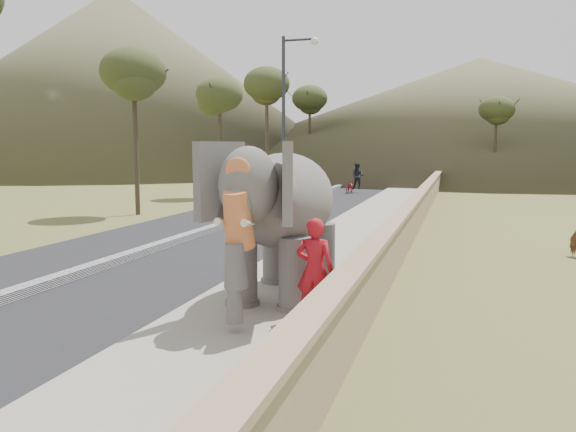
# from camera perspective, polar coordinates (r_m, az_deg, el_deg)

# --- Properties ---
(ground) EXTENTS (160.00, 160.00, 0.00)m
(ground) POSITION_cam_1_polar(r_m,az_deg,el_deg) (7.94, -7.51, -14.66)
(ground) COLOR olive
(ground) RESTS_ON ground
(road) EXTENTS (7.00, 120.00, 0.03)m
(road) POSITION_cam_1_polar(r_m,az_deg,el_deg) (18.78, -8.71, -1.90)
(road) COLOR black
(road) RESTS_ON ground
(median) EXTENTS (0.35, 120.00, 0.22)m
(median) POSITION_cam_1_polar(r_m,az_deg,el_deg) (18.76, -8.72, -1.61)
(median) COLOR black
(median) RESTS_ON ground
(walkway) EXTENTS (3.00, 120.00, 0.15)m
(walkway) POSITION_cam_1_polar(r_m,az_deg,el_deg) (17.21, 6.46, -2.48)
(walkway) COLOR #9E9687
(walkway) RESTS_ON ground
(parapet) EXTENTS (0.30, 120.00, 1.10)m
(parapet) POSITION_cam_1_polar(r_m,az_deg,el_deg) (16.92, 11.99, -1.13)
(parapet) COLOR tan
(parapet) RESTS_ON ground
(lamppost) EXTENTS (1.76, 0.36, 8.00)m
(lamppost) POSITION_cam_1_polar(r_m,az_deg,el_deg) (26.87, 0.18, 11.27)
(lamppost) COLOR #2F2E33
(lamppost) RESTS_ON ground
(signboard) EXTENTS (0.60, 0.08, 2.40)m
(signboard) POSITION_cam_1_polar(r_m,az_deg,el_deg) (26.18, 0.18, 4.30)
(signboard) COLOR #2D2D33
(signboard) RESTS_ON ground
(hill_left) EXTENTS (60.00, 60.00, 22.00)m
(hill_left) POSITION_cam_1_polar(r_m,az_deg,el_deg) (74.56, -16.94, 13.04)
(hill_left) COLOR brown
(hill_left) RESTS_ON ground
(hill_far) EXTENTS (80.00, 80.00, 14.00)m
(hill_far) POSITION_cam_1_polar(r_m,az_deg,el_deg) (76.82, 18.76, 9.80)
(hill_far) COLOR brown
(hill_far) RESTS_ON ground
(elephant_and_man) EXTENTS (2.28, 3.93, 2.81)m
(elephant_and_man) POSITION_cam_1_polar(r_m,az_deg,el_deg) (10.40, -0.34, -0.57)
(elephant_and_man) COLOR slate
(elephant_and_man) RESTS_ON ground
(motorcyclist) EXTENTS (1.23, 1.60, 1.90)m
(motorcyclist) POSITION_cam_1_polar(r_m,az_deg,el_deg) (35.20, 6.74, 3.57)
(motorcyclist) COLOR maroon
(motorcyclist) RESTS_ON ground
(trees) EXTENTS (36.57, 44.13, 9.05)m
(trees) POSITION_cam_1_polar(r_m,az_deg,el_deg) (35.70, 5.17, 8.88)
(trees) COLOR #473828
(trees) RESTS_ON ground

